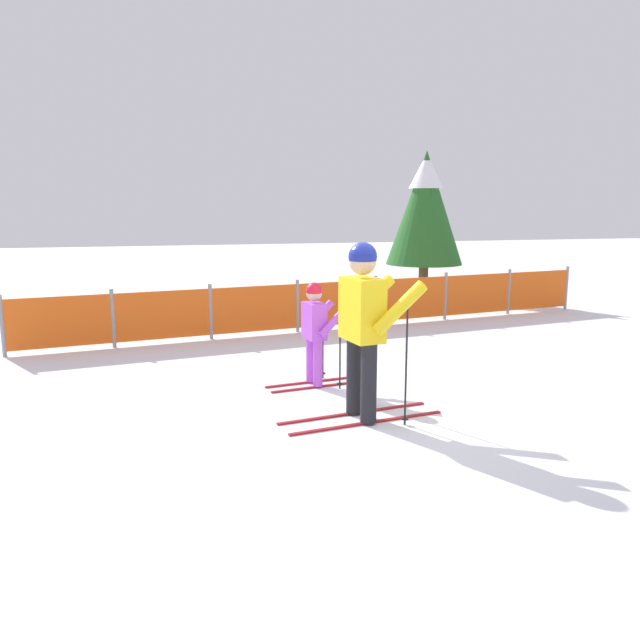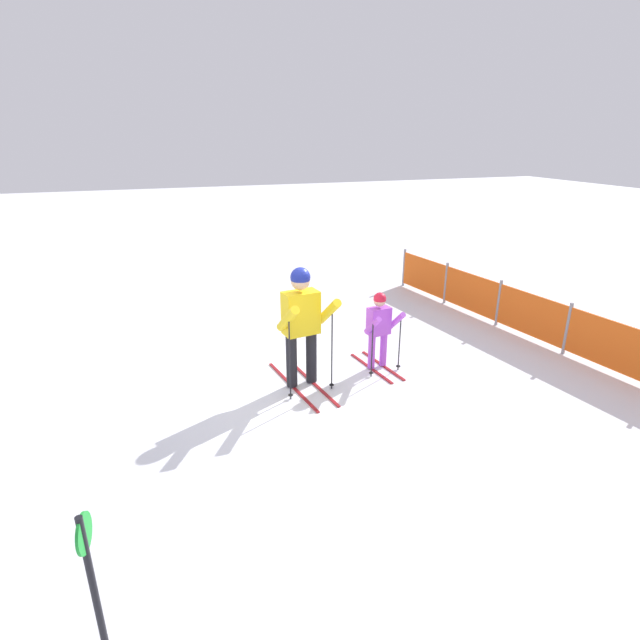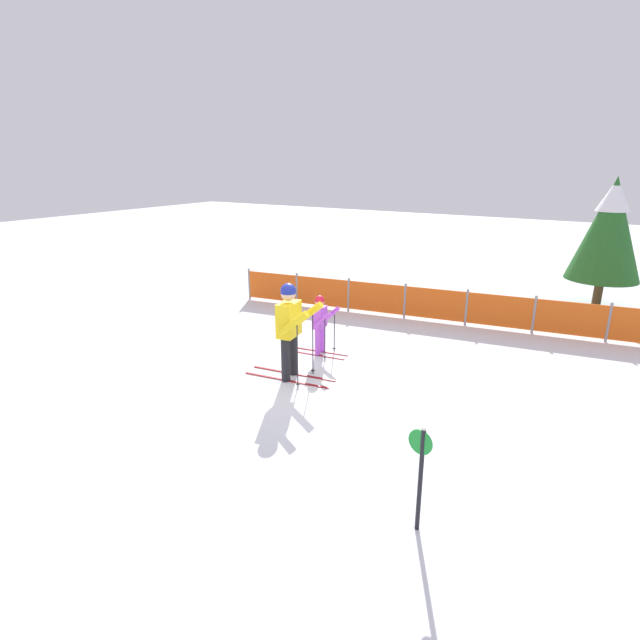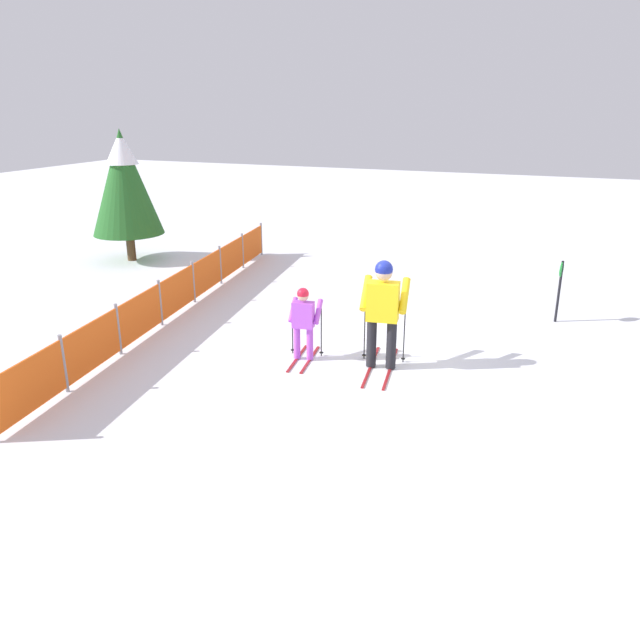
# 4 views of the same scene
# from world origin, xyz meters

# --- Properties ---
(ground_plane) EXTENTS (60.00, 60.00, 0.00)m
(ground_plane) POSITION_xyz_m (0.00, 0.00, 0.00)
(ground_plane) COLOR white
(skier_adult) EXTENTS (1.73, 0.83, 1.80)m
(skier_adult) POSITION_xyz_m (-0.18, 0.12, 1.08)
(skier_adult) COLOR maroon
(skier_adult) RESTS_ON ground_plane
(skier_child) EXTENTS (1.21, 0.58, 1.26)m
(skier_child) POSITION_xyz_m (-0.33, 1.43, 0.74)
(skier_child) COLOR maroon
(skier_child) RESTS_ON ground_plane
(safety_fence) EXTENTS (10.57, 1.56, 0.91)m
(safety_fence) POSITION_xyz_m (0.96, 4.77, 0.45)
(safety_fence) COLOR gray
(safety_fence) RESTS_ON ground_plane
(trail_marker) EXTENTS (0.28, 0.07, 1.23)m
(trail_marker) POSITION_xyz_m (3.25, -2.45, 0.77)
(trail_marker) COLOR black
(trail_marker) RESTS_ON ground_plane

